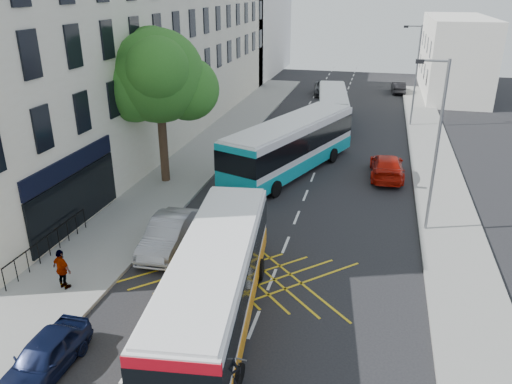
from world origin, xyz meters
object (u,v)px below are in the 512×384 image
Objects in this scene: lamp_far at (415,71)px; bus_far at (332,107)px; distant_car_grey at (325,88)px; parked_car_silver at (168,234)px; bus_near at (215,283)px; parked_car_blue at (44,357)px; lamp_near at (436,139)px; street_tree at (158,77)px; distant_car_dark at (398,87)px; bus_mid at (291,146)px; pedestrian_far at (62,269)px; red_hatchback at (387,166)px; motorbike at (228,378)px.

lamp_far is 7.19m from bus_far.
parked_car_silver is at bearing -101.71° from distant_car_grey.
bus_near is 5.72m from parked_car_blue.
bus_near is at bearing -129.47° from lamp_near.
bus_near is at bearing -59.30° from street_tree.
bus_far is 2.65× the size of distant_car_dark.
bus_mid is (-0.19, 15.69, 0.18)m from bus_near.
bus_near is at bearing -54.06° from parked_car_silver.
pedestrian_far is at bearing 169.31° from bus_near.
distant_car_grey is 8.24m from distant_car_dark.
bus_near is at bearing 68.26° from red_hatchback.
distant_car_dark is (10.54, 38.96, -0.11)m from parked_car_silver.
street_tree is 29.70m from distant_car_grey.
parked_car_silver reaches higher than distant_car_dark.
street_tree is at bearing 62.07° from distant_car_dark.
street_tree is 5.32× the size of pedestrian_far.
motorbike reaches higher than distant_car_grey.
red_hatchback is (-1.80, 7.13, -3.92)m from lamp_near.
distant_car_grey is (-8.41, 31.45, -3.92)m from lamp_near.
street_tree is 1.10× the size of lamp_near.
bus_near is 1.08× the size of bus_far.
street_tree is at bearing 111.04° from parked_car_silver.
bus_mid is at bearing -102.86° from bus_far.
bus_far is at bearing 108.42° from lamp_near.
lamp_far is 33.44m from motorbike.
parked_car_silver is (-11.24, -24.62, -3.88)m from lamp_far.
lamp_near is 3.41× the size of motorbike.
bus_mid reaches higher than pedestrian_far.
parked_car_blue is (-5.37, -32.10, -0.87)m from bus_far.
distant_car_grey is at bearing 82.00° from parked_car_silver.
bus_near is 2.85× the size of distant_car_dark.
lamp_near reaches higher than distant_car_grey.
lamp_far is 35.09m from parked_car_blue.
parked_car_silver is (-3.52, -11.17, -1.02)m from bus_mid.
bus_mid is 2.41× the size of distant_car_grey.
bus_mid reaches higher than parked_car_blue.
motorbike is (-6.00, -32.69, -3.64)m from lamp_far.
bus_far is at bearing 80.60° from parked_car_blue.
bus_mid is at bearing 83.54° from bus_near.
bus_mid is 19.81m from parked_car_blue.
distant_car_grey is at bearing 85.73° from parked_car_blue.
distant_car_grey is (2.83, 36.07, -0.04)m from parked_car_silver.
motorbike is 0.61× the size of distant_car_dark.
pedestrian_far is at bearing -111.87° from bus_far.
bus_mid is at bearing 27.15° from street_tree.
bus_near is 3.92m from motorbike.
parked_car_blue is at bearing -79.54° from street_tree.
street_tree is 18.69m from motorbike.
distant_car_dark is at bearing 88.63° from motorbike.
parked_car_blue is at bearing -109.78° from lamp_far.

